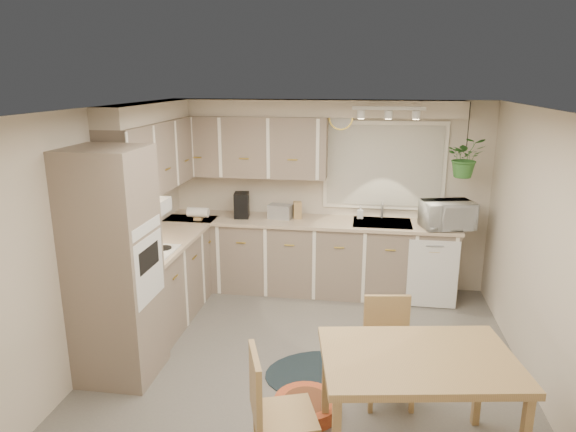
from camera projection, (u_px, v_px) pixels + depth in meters
The scene contains 35 objects.
floor at pixel (307, 366), 4.89m from camera, with size 4.20×4.20×0.00m, color #666359.
ceiling at pixel (310, 109), 4.26m from camera, with size 4.20×4.20×0.00m, color silver.
wall_back at pixel (327, 195), 6.58m from camera, with size 4.00×0.04×2.40m, color beige.
wall_front at pixel (261, 378), 2.57m from camera, with size 4.00×0.04×2.40m, color beige.
wall_left at pixel (100, 236), 4.87m from camera, with size 0.04×4.20×2.40m, color beige.
wall_right at pixel (546, 258), 4.28m from camera, with size 0.04×4.20×2.40m, color beige.
base_cab_left at pixel (169, 277), 5.86m from camera, with size 0.60×1.85×0.90m, color gray.
base_cab_back at pixel (309, 257), 6.52m from camera, with size 3.60×0.60×0.90m, color gray.
counter_left at pixel (167, 238), 5.73m from camera, with size 0.64×1.89×0.04m, color #C5AD90.
counter_back at pixel (309, 222), 6.39m from camera, with size 3.64×0.64×0.04m, color #C5AD90.
oven_stack at pixel (114, 267), 4.50m from camera, with size 0.65×0.65×2.10m, color gray.
wall_oven_face at pixel (149, 269), 4.46m from camera, with size 0.02×0.56×0.58m, color silver.
upper_cab_left at pixel (155, 156), 5.64m from camera, with size 0.35×2.00×0.75m, color gray.
upper_cab_back at pixel (247, 146), 6.40m from camera, with size 2.00×0.35×0.75m, color gray.
soffit_left at pixel (150, 112), 5.52m from camera, with size 0.30×2.00×0.20m, color beige.
soffit_back at pixel (312, 108), 6.18m from camera, with size 3.60×0.30×0.20m, color beige.
cooktop at pixel (147, 253), 5.18m from camera, with size 0.52×0.58×0.02m, color silver.
range_hood at pixel (141, 209), 5.06m from camera, with size 0.40×0.60×0.14m, color silver.
window_blinds at pixel (384, 166), 6.34m from camera, with size 1.40×0.02×1.00m, color beige.
window_frame at pixel (384, 166), 6.35m from camera, with size 1.50×0.02×1.10m, color white.
sink at pixel (382, 226), 6.27m from camera, with size 0.70×0.48×0.10m, color #A0A3A8.
dishwasher_front at pixel (433, 274), 6.01m from camera, with size 0.58×0.01×0.83m, color silver.
track_light_bar at pixel (389, 108), 5.66m from camera, with size 0.80×0.04×0.04m, color silver.
wall_clock at pixel (341, 118), 6.27m from camera, with size 0.30×0.30×0.03m, color #ECCD53.
dining_table at pixel (415, 409), 3.59m from camera, with size 1.31×0.87×0.82m, color tan.
chair_left at pixel (285, 413), 3.47m from camera, with size 0.43×0.43×0.92m, color tan.
chair_back at pixel (389, 354), 4.26m from camera, with size 0.41×0.41×0.88m, color tan.
braided_rug at pixel (322, 373), 4.75m from camera, with size 1.06×0.80×0.01m, color black.
pet_bed at pixel (306, 406), 4.19m from camera, with size 0.53×0.53×0.12m, color #C05926.
microwave at pixel (448, 212), 6.00m from camera, with size 0.58×0.32×0.39m, color silver.
soap_bottle at pixel (360, 216), 6.43m from camera, with size 0.08×0.17×0.08m, color silver.
hanging_plant at pixel (465, 162), 5.83m from camera, with size 0.42×0.46×0.36m, color #316B2A.
coffee_maker at pixel (242, 205), 6.48m from camera, with size 0.18×0.22×0.32m, color black.
toaster at pixel (280, 212), 6.44m from camera, with size 0.29×0.17×0.18m, color #A0A3A8.
knife_block at pixel (297, 210), 6.43m from camera, with size 0.10×0.10×0.22m, color tan.
Camera 1 is at (0.48, -4.33, 2.65)m, focal length 32.00 mm.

